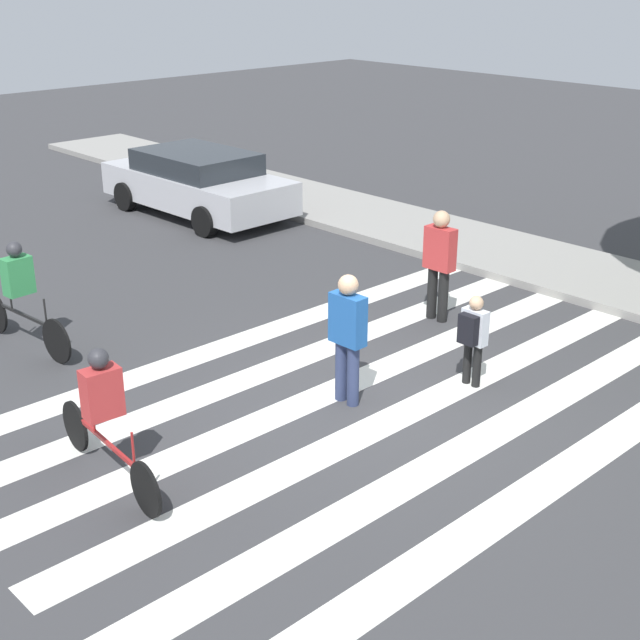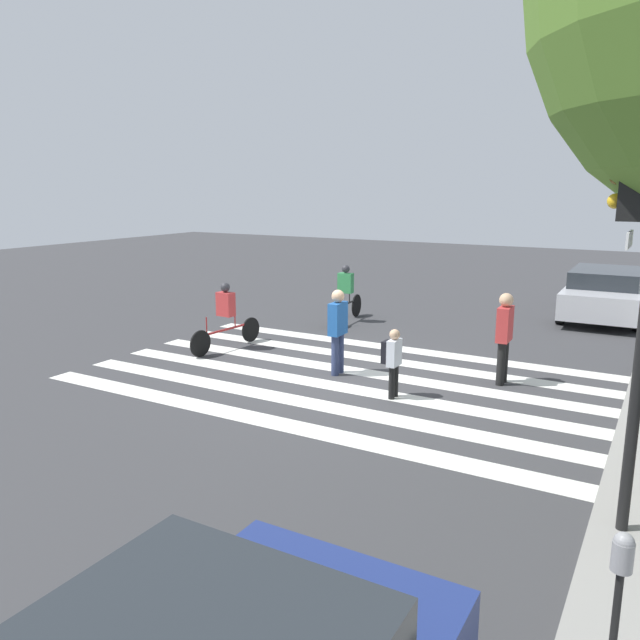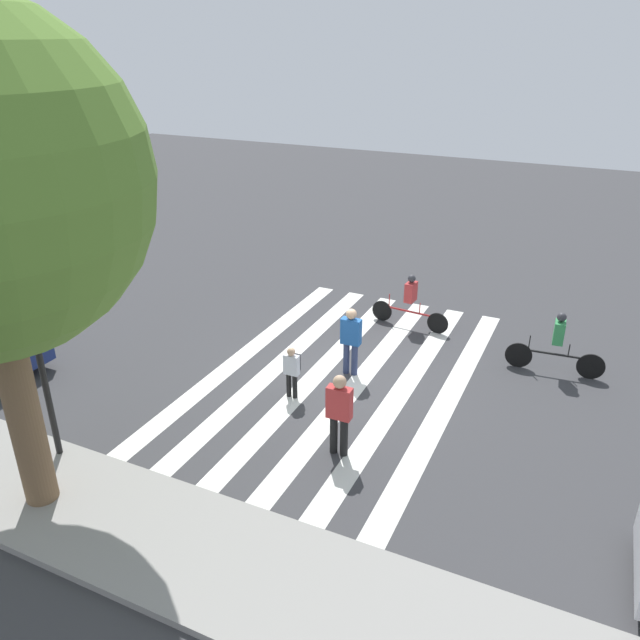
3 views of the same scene
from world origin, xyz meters
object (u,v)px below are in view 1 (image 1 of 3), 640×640
Objects in this scene: pedestrian_adult_yellow_jacket at (348,332)px; pedestrian_child_with_backpack at (473,334)px; pedestrian_adult_tall_backpack at (439,259)px; cyclist_mid_street at (104,410)px; cyclist_far_lane at (20,291)px; car_parked_dark_suv at (197,182)px.

pedestrian_adult_yellow_jacket is 1.74m from pedestrian_child_with_backpack.
pedestrian_adult_tall_backpack reaches higher than pedestrian_child_with_backpack.
pedestrian_child_with_backpack is 4.88m from cyclist_mid_street.
cyclist_far_lane is 1.01× the size of cyclist_mid_street.
pedestrian_adult_yellow_jacket is at bearing 21.03° from cyclist_far_lane.
cyclist_far_lane is (-3.45, -5.19, -0.13)m from pedestrian_adult_tall_backpack.
pedestrian_child_with_backpack is at bearing 30.29° from cyclist_far_lane.
cyclist_far_lane is 0.49× the size of car_parked_dark_suv.
pedestrian_adult_yellow_jacket is 0.98× the size of pedestrian_adult_tall_backpack.
cyclist_mid_street reaches higher than car_parked_dark_suv.
pedestrian_child_with_backpack is 0.27× the size of car_parked_dark_suv.
cyclist_far_lane is 7.47m from car_parked_dark_suv.
pedestrian_adult_yellow_jacket is at bearing 86.70° from cyclist_mid_street.
cyclist_mid_street is (-1.26, -4.71, 0.12)m from pedestrian_child_with_backpack.
car_parked_dark_suv is (-8.19, 7.21, -0.12)m from cyclist_mid_street.
pedestrian_child_with_backpack is 2.36m from pedestrian_adult_tall_backpack.
pedestrian_adult_tall_backpack is (-1.02, 3.03, 0.02)m from pedestrian_adult_yellow_jacket.
pedestrian_adult_tall_backpack reaches higher than cyclist_mid_street.
pedestrian_adult_tall_backpack is 7.70m from car_parked_dark_suv.
cyclist_far_lane reaches higher than car_parked_dark_suv.
cyclist_mid_street is at bearing -104.50° from pedestrian_child_with_backpack.
cyclist_mid_street is 0.49× the size of car_parked_dark_suv.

